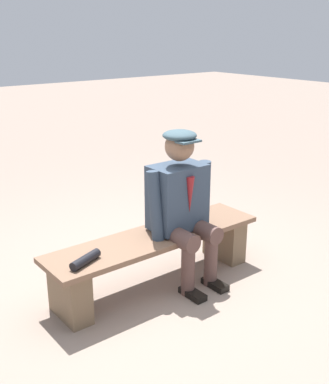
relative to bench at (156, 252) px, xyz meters
name	(u,v)px	position (x,y,z in m)	size (l,w,h in m)	color
ground_plane	(156,283)	(0.00, 0.00, -0.29)	(30.00, 30.00, 0.00)	gray
bench	(156,252)	(0.00, 0.00, 0.00)	(1.88, 0.46, 0.44)	brown
seated_man	(182,201)	(-0.22, 0.06, 0.41)	(0.61, 0.62, 1.27)	#334254
rolled_magazine	(85,260)	(0.69, 0.09, 0.18)	(0.07, 0.07, 0.27)	black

